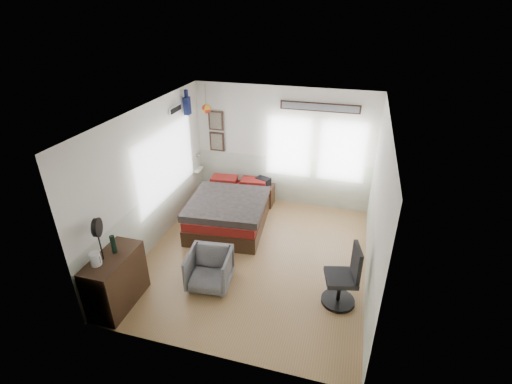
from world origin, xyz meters
TOP-DOWN VIEW (x-y plane):
  - ground_plane at (0.00, 0.00)m, footprint 4.00×4.50m
  - room_shell at (-0.08, 0.19)m, footprint 4.02×4.52m
  - wall_decor at (-1.10, 1.96)m, footprint 3.55×1.32m
  - bed at (-0.84, 0.99)m, footprint 1.65×2.21m
  - dresser at (-1.74, -1.72)m, footprint 0.48×1.00m
  - armchair at (-0.52, -0.94)m, footprint 0.77×0.78m
  - nightstand at (-0.37, 1.97)m, footprint 0.50×0.40m
  - task_chair at (1.64, -0.76)m, footprint 0.57×0.57m
  - kettle at (-1.83, -1.93)m, footprint 0.17×0.15m
  - bottle at (-1.75, -1.60)m, footprint 0.07×0.07m
  - stand_fan at (-1.81, -1.79)m, footprint 0.16×0.27m
  - black_bag at (-0.37, 1.97)m, footprint 0.38×0.31m

SIDE VIEW (x-z plane):
  - ground_plane at x=0.00m, z-range -0.01..0.00m
  - nightstand at x=-0.37m, z-range 0.00..0.49m
  - armchair at x=-0.52m, z-range 0.00..0.65m
  - bed at x=-0.84m, z-range -0.01..0.66m
  - task_chair at x=1.64m, z-range -0.10..0.96m
  - dresser at x=-1.74m, z-range 0.00..0.90m
  - black_bag at x=-0.37m, z-range 0.49..0.68m
  - kettle at x=-1.83m, z-range 0.90..1.10m
  - bottle at x=-1.75m, z-range 0.90..1.19m
  - stand_fan at x=-1.81m, z-range 1.09..1.78m
  - room_shell at x=-0.08m, z-range 0.26..2.97m
  - wall_decor at x=-1.10m, z-range 1.38..2.82m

